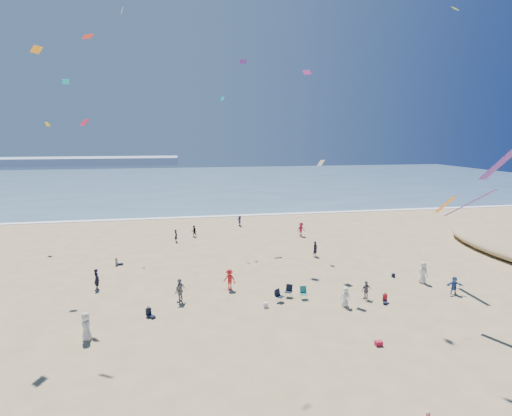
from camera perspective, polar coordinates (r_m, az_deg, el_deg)
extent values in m
plane|color=tan|center=(21.97, -1.51, -25.27)|extent=(220.00, 220.00, 0.00)
cube|color=#476B84|center=(113.41, -8.98, 3.75)|extent=(220.00, 100.00, 0.06)
cube|color=white|center=(64.00, -7.77, -1.26)|extent=(220.00, 1.20, 0.08)
cube|color=#7A8EA8|center=(196.53, -27.49, 5.91)|extent=(110.00, 20.00, 3.20)
imported|color=slate|center=(33.34, 15.46, -11.24)|extent=(0.94, 0.55, 1.50)
imported|color=gray|center=(32.08, -10.81, -11.50)|extent=(1.04, 1.19, 1.92)
imported|color=black|center=(43.31, 8.47, -5.81)|extent=(0.73, 0.65, 1.67)
imported|color=red|center=(34.14, -3.82, -10.13)|extent=(1.29, 1.19, 1.74)
imported|color=#395C9E|center=(36.85, 26.45, -9.87)|extent=(1.44, 0.71, 1.49)
imported|color=silver|center=(38.31, 22.74, -8.50)|extent=(0.84, 1.06, 1.91)
imported|color=navy|center=(57.22, -2.37, -1.83)|extent=(0.49, 1.39, 1.48)
imported|color=black|center=(51.73, -8.87, -3.27)|extent=(0.87, 0.78, 1.47)
imported|color=white|center=(31.60, 12.65, -12.30)|extent=(0.80, 0.57, 1.53)
imported|color=black|center=(49.61, -11.35, -3.91)|extent=(0.40, 0.58, 1.52)
imported|color=#AC1839|center=(51.71, 6.45, -3.03)|extent=(1.30, 0.97, 1.79)
imported|color=black|center=(36.63, -21.80, -9.40)|extent=(0.72, 0.77, 1.77)
imported|color=silver|center=(28.35, -23.09, -15.29)|extent=(0.85, 1.04, 1.85)
cube|color=white|center=(30.94, 1.40, -13.68)|extent=(0.35, 0.20, 0.40)
cube|color=black|center=(33.10, 2.93, -12.05)|extent=(0.30, 0.22, 0.38)
cube|color=#B41932|center=(27.07, 17.12, -17.99)|extent=(0.45, 0.30, 0.30)
cube|color=black|center=(39.10, 19.02, -9.08)|extent=(0.28, 0.18, 0.34)
cube|color=purple|center=(37.67, 7.30, 18.66)|extent=(0.79, 0.85, 0.33)
cube|color=gold|center=(54.10, -27.63, 10.56)|extent=(0.61, 0.53, 0.48)
cube|color=orange|center=(32.43, -28.87, 19.21)|extent=(0.70, 0.92, 0.45)
cube|color=#5A218A|center=(52.33, -1.86, 20.18)|extent=(0.84, 0.24, 0.49)
cube|color=red|center=(32.88, -23.31, 11.17)|extent=(0.78, 0.85, 0.48)
cube|color=#D6EF12|center=(43.85, 26.55, 24.14)|extent=(0.92, 0.70, 0.31)
cube|color=#07C5D9|center=(47.71, -4.81, 15.32)|extent=(0.39, 0.69, 0.42)
cube|color=#FF2710|center=(32.25, -22.89, 21.66)|extent=(0.89, 0.71, 0.36)
cube|color=silver|center=(38.45, 9.26, 6.37)|extent=(0.73, 0.68, 0.58)
cube|color=#11BBC9|center=(40.26, -25.53, 15.98)|extent=(0.57, 0.23, 0.44)
cube|color=white|center=(55.56, -18.59, 25.15)|extent=(0.39, 0.60, 0.71)
cube|color=purple|center=(30.47, 28.17, 0.58)|extent=(0.35, 3.14, 2.21)
cube|color=orange|center=(37.94, 25.39, 0.44)|extent=(0.35, 2.64, 1.87)
cube|color=#53238E|center=(20.57, 32.26, 6.19)|extent=(0.35, 3.30, 2.33)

